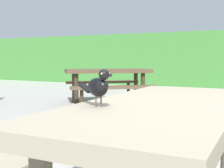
% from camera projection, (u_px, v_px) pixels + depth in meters
% --- Properties ---
extents(picnic_table_foreground, '(1.70, 1.81, 0.74)m').
position_uv_depth(picnic_table_foreground, '(163.00, 135.00, 1.70)').
color(picnic_table_foreground, gray).
rests_on(picnic_table_foreground, ground).
extents(bird_grackle, '(0.26, 0.17, 0.18)m').
position_uv_depth(bird_grackle, '(99.00, 86.00, 1.48)').
color(bird_grackle, black).
rests_on(bird_grackle, picnic_table_foreground).
extents(picnic_table_mid_left, '(2.39, 2.38, 0.74)m').
position_uv_depth(picnic_table_mid_left, '(108.00, 78.00, 6.67)').
color(picnic_table_mid_left, brown).
rests_on(picnic_table_mid_left, ground).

